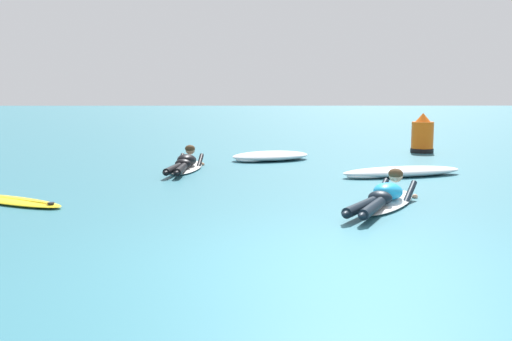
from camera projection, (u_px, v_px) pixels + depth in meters
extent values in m
plane|color=#2D6B7A|center=(272.00, 155.00, 15.33)|extent=(120.00, 120.00, 0.00)
ellipsoid|color=white|center=(387.00, 203.00, 8.42)|extent=(1.43, 1.99, 0.07)
ellipsoid|color=white|center=(403.00, 193.00, 9.23)|extent=(0.27, 0.27, 0.06)
ellipsoid|color=#1E9EDB|center=(388.00, 191.00, 8.44)|extent=(0.69, 0.81, 0.35)
ellipsoid|color=black|center=(380.00, 198.00, 8.09)|extent=(0.43, 0.41, 0.20)
cylinder|color=black|center=(361.00, 207.00, 7.59)|extent=(0.63, 0.87, 0.14)
ellipsoid|color=black|center=(347.00, 213.00, 7.19)|extent=(0.19, 0.24, 0.08)
cylinder|color=black|center=(372.00, 208.00, 7.51)|extent=(0.53, 0.91, 0.14)
ellipsoid|color=black|center=(363.00, 215.00, 7.09)|extent=(0.19, 0.24, 0.08)
cylinder|color=black|center=(381.00, 192.00, 8.89)|extent=(0.38, 0.59, 0.36)
sphere|color=tan|center=(388.00, 194.00, 9.26)|extent=(0.09, 0.09, 0.09)
cylinder|color=black|center=(409.00, 194.00, 8.67)|extent=(0.38, 0.59, 0.36)
sphere|color=tan|center=(415.00, 197.00, 9.01)|extent=(0.09, 0.09, 0.09)
sphere|color=tan|center=(396.00, 175.00, 8.77)|extent=(0.21, 0.21, 0.21)
ellipsoid|color=#47331E|center=(396.00, 174.00, 8.75)|extent=(0.29, 0.28, 0.16)
ellipsoid|color=white|center=(186.00, 168.00, 12.35)|extent=(0.74, 2.10, 0.07)
ellipsoid|color=white|center=(195.00, 162.00, 13.32)|extent=(0.22, 0.22, 0.06)
ellipsoid|color=black|center=(187.00, 160.00, 12.38)|extent=(0.46, 0.72, 0.35)
ellipsoid|color=black|center=(183.00, 164.00, 11.99)|extent=(0.36, 0.31, 0.20)
cylinder|color=black|center=(173.00, 169.00, 11.38)|extent=(0.28, 0.96, 0.14)
ellipsoid|color=black|center=(166.00, 172.00, 10.91)|extent=(0.12, 0.23, 0.08)
cylinder|color=black|center=(181.00, 169.00, 11.37)|extent=(0.17, 0.95, 0.14)
ellipsoid|color=black|center=(177.00, 172.00, 10.90)|extent=(0.12, 0.23, 0.08)
cylinder|color=black|center=(180.00, 162.00, 12.78)|extent=(0.14, 0.59, 0.33)
sphere|color=tan|center=(184.00, 164.00, 13.17)|extent=(0.09, 0.09, 0.09)
cylinder|color=black|center=(200.00, 162.00, 12.73)|extent=(0.14, 0.59, 0.33)
sphere|color=tan|center=(203.00, 164.00, 13.09)|extent=(0.09, 0.09, 0.09)
sphere|color=tan|center=(190.00, 150.00, 12.75)|extent=(0.21, 0.21, 0.21)
ellipsoid|color=#47331E|center=(190.00, 148.00, 12.73)|extent=(0.24, 0.22, 0.16)
ellipsoid|color=yellow|center=(10.00, 200.00, 8.63)|extent=(2.07, 1.49, 0.07)
cube|color=yellow|center=(10.00, 198.00, 8.62)|extent=(1.57, 0.94, 0.01)
cone|color=black|center=(51.00, 208.00, 8.20)|extent=(0.14, 0.14, 0.16)
ellipsoid|color=white|center=(271.00, 156.00, 14.06)|extent=(2.22, 1.75, 0.22)
ellipsoid|color=white|center=(286.00, 156.00, 14.40)|extent=(0.72, 0.57, 0.15)
ellipsoid|color=white|center=(250.00, 159.00, 13.74)|extent=(0.78, 0.66, 0.12)
ellipsoid|color=white|center=(402.00, 171.00, 11.36)|extent=(2.63, 1.35, 0.19)
ellipsoid|color=white|center=(427.00, 171.00, 11.64)|extent=(0.96, 0.78, 0.13)
ellipsoid|color=white|center=(369.00, 176.00, 11.09)|extent=(0.97, 0.55, 0.11)
cylinder|color=#EA5B0F|center=(422.00, 137.00, 15.81)|extent=(0.59, 0.59, 0.85)
cone|color=#EA5B0F|center=(423.00, 117.00, 15.74)|extent=(0.41, 0.41, 0.24)
cylinder|color=black|center=(422.00, 151.00, 15.86)|extent=(0.62, 0.62, 0.12)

